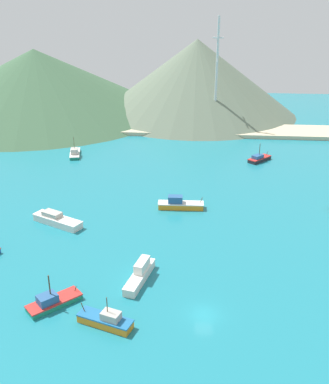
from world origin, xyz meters
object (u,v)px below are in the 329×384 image
fishing_boat_0 (180,204)px  fishing_boat_1 (140,274)px  fishing_boat_8 (53,301)px  fishing_boat_3 (106,320)px  fishing_boat_2 (259,159)px  fishing_boat_5 (75,153)px  fishing_boat_6 (57,220)px  radio_tower (217,74)px

fishing_boat_0 → fishing_boat_1: (-4.72, -27.12, 0.13)m
fishing_boat_1 → fishing_boat_8: fishing_boat_8 is taller
fishing_boat_3 → fishing_boat_8: (-8.61, 3.45, -0.09)m
fishing_boat_2 → fishing_boat_5: 52.27m
fishing_boat_6 → fishing_boat_5: bearing=101.0°
fishing_boat_5 → radio_tower: radio_tower is taller
fishing_boat_6 → fishing_boat_3: bearing=-60.8°
fishing_boat_5 → fishing_boat_1: bearing=-65.5°
fishing_boat_1 → fishing_boat_3: size_ratio=1.21×
fishing_boat_0 → fishing_boat_5: 45.80m
fishing_boat_1 → fishing_boat_2: (24.95, 59.67, -0.34)m
fishing_boat_0 → fishing_boat_6: size_ratio=0.88×
fishing_boat_0 → fishing_boat_8: size_ratio=1.28×
fishing_boat_1 → fishing_boat_5: bearing=114.5°
fishing_boat_2 → fishing_boat_3: 76.09m
fishing_boat_6 → fishing_boat_8: size_ratio=1.46×
fishing_boat_2 → fishing_boat_8: fishing_boat_8 is taller
fishing_boat_8 → fishing_boat_1: bearing=32.9°
fishing_boat_8 → fishing_boat_6: bearing=106.3°
fishing_boat_0 → fishing_boat_5: (-32.03, 32.74, -0.17)m
fishing_boat_0 → radio_tower: size_ratio=0.27×
fishing_boat_1 → fishing_boat_8: 13.99m
fishing_boat_2 → fishing_boat_5: (-52.26, 0.20, 0.04)m
fishing_boat_0 → fishing_boat_1: fishing_boat_1 is taller
fishing_boat_0 → fishing_boat_6: bearing=-158.3°
fishing_boat_3 → fishing_boat_0: bearing=78.4°
fishing_boat_0 → fishing_boat_1: bearing=-99.9°
fishing_boat_1 → fishing_boat_2: fishing_boat_2 is taller
fishing_boat_2 → fishing_boat_6: 60.91m
fishing_boat_6 → fishing_boat_8: fishing_boat_8 is taller
fishing_boat_0 → fishing_boat_2: size_ratio=1.34×
fishing_boat_5 → fishing_boat_6: (8.17, -42.23, 0.12)m
fishing_boat_2 → fishing_boat_8: bearing=-118.6°
fishing_boat_3 → fishing_boat_8: 9.28m
fishing_boat_2 → radio_tower: bearing=109.9°
fishing_boat_2 → fishing_boat_8: (-36.69, -67.27, 0.00)m
fishing_boat_2 → radio_tower: (-11.92, 32.96, 18.04)m
fishing_boat_5 → radio_tower: bearing=39.1°
fishing_boat_1 → fishing_boat_8: (-11.74, -7.60, -0.33)m
fishing_boat_0 → fishing_boat_2: 38.32m
fishing_boat_1 → fishing_boat_3: 11.49m
fishing_boat_5 → fishing_boat_0: bearing=-45.6°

